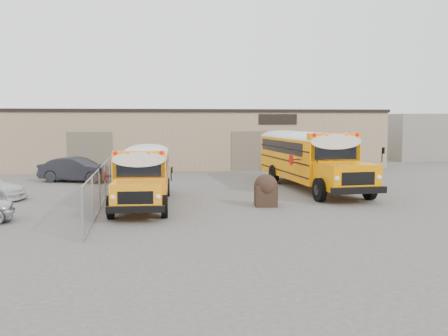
{
  "coord_description": "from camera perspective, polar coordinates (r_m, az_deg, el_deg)",
  "views": [
    {
      "loc": [
        -3.92,
        -22.2,
        3.96
      ],
      "look_at": [
        -0.29,
        1.26,
        1.6
      ],
      "focal_mm": 40.0,
      "sensor_mm": 36.0,
      "label": 1
    }
  ],
  "objects": [
    {
      "name": "distant_building_right",
      "position": [
        54.01,
        22.38,
        3.38
      ],
      "size": [
        10.0,
        8.0,
        4.4
      ],
      "primitive_type": "cube",
      "color": "gray",
      "rests_on": "ground"
    },
    {
      "name": "school_bus_right",
      "position": [
        35.16,
        5.5,
        2.27
      ],
      "size": [
        3.55,
        11.31,
        3.27
      ],
      "color": "orange",
      "rests_on": "ground"
    },
    {
      "name": "chainlink_fence",
      "position": [
        25.47,
        -13.42,
        -1.37
      ],
      "size": [
        0.07,
        18.07,
        1.81
      ],
      "color": "gray",
      "rests_on": "ground"
    },
    {
      "name": "warehouse",
      "position": [
        42.4,
        -3.49,
        3.52
      ],
      "size": [
        30.2,
        10.2,
        4.67
      ],
      "color": "tan",
      "rests_on": "ground"
    },
    {
      "name": "car_dark",
      "position": [
        32.57,
        -16.43,
        -0.17
      ],
      "size": [
        4.96,
        3.15,
        1.54
      ],
      "primitive_type": "imported",
      "rotation": [
        0.0,
        0.0,
        1.22
      ],
      "color": "black",
      "rests_on": "ground"
    },
    {
      "name": "school_bus_left",
      "position": [
        29.16,
        -8.5,
        0.84
      ],
      "size": [
        3.0,
        9.16,
        2.65
      ],
      "color": "orange",
      "rests_on": "ground"
    },
    {
      "name": "tarp_bundle",
      "position": [
        22.65,
        4.8,
        -2.5
      ],
      "size": [
        1.07,
        1.07,
        1.46
      ],
      "color": "black",
      "rests_on": "ground"
    },
    {
      "name": "ground",
      "position": [
        22.89,
        1.2,
        -4.29
      ],
      "size": [
        120.0,
        120.0,
        0.0
      ],
      "primitive_type": "plane",
      "color": "#4A4744",
      "rests_on": "ground"
    }
  ]
}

